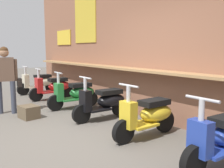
% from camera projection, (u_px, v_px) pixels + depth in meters
% --- Properties ---
extents(ground_plane, '(34.23, 34.23, 0.00)m').
position_uv_depth(ground_plane, '(75.00, 138.00, 4.33)').
color(ground_plane, '#605B54').
extents(market_stall_facade, '(12.22, 0.61, 3.68)m').
position_uv_depth(market_stall_facade, '(159.00, 35.00, 5.26)').
color(market_stall_facade, '#8C5B44').
rests_on(market_stall_facade, ground_plane).
extents(scooter_cream, '(0.46, 1.40, 0.97)m').
position_uv_depth(scooter_cream, '(40.00, 82.00, 8.66)').
color(scooter_cream, beige).
rests_on(scooter_cream, ground_plane).
extents(scooter_red, '(0.46, 1.40, 0.97)m').
position_uv_depth(scooter_red, '(54.00, 87.00, 7.64)').
color(scooter_red, red).
rests_on(scooter_red, ground_plane).
extents(scooter_green, '(0.46, 1.40, 0.97)m').
position_uv_depth(scooter_green, '(76.00, 93.00, 6.50)').
color(scooter_green, '#237533').
rests_on(scooter_green, ground_plane).
extents(scooter_black, '(0.46, 1.40, 0.97)m').
position_uv_depth(scooter_black, '(105.00, 102.00, 5.44)').
color(scooter_black, black).
rests_on(scooter_black, ground_plane).
extents(scooter_yellow, '(0.46, 1.40, 0.97)m').
position_uv_depth(scooter_yellow, '(149.00, 115.00, 4.35)').
color(scooter_yellow, gold).
rests_on(scooter_yellow, ground_plane).
extents(scooter_blue, '(0.46, 1.40, 0.97)m').
position_uv_depth(scooter_blue, '(223.00, 137.00, 3.25)').
color(scooter_blue, '#233D9E').
rests_on(scooter_blue, ground_plane).
extents(shopper_browsing, '(0.31, 0.65, 1.59)m').
position_uv_depth(shopper_browsing, '(6.00, 74.00, 5.86)').
color(shopper_browsing, '#383D4C').
rests_on(shopper_browsing, ground_plane).
extents(merchandise_crate, '(0.47, 0.40, 0.28)m').
position_uv_depth(merchandise_crate, '(29.00, 112.00, 5.54)').
color(merchandise_crate, brown).
rests_on(merchandise_crate, ground_plane).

